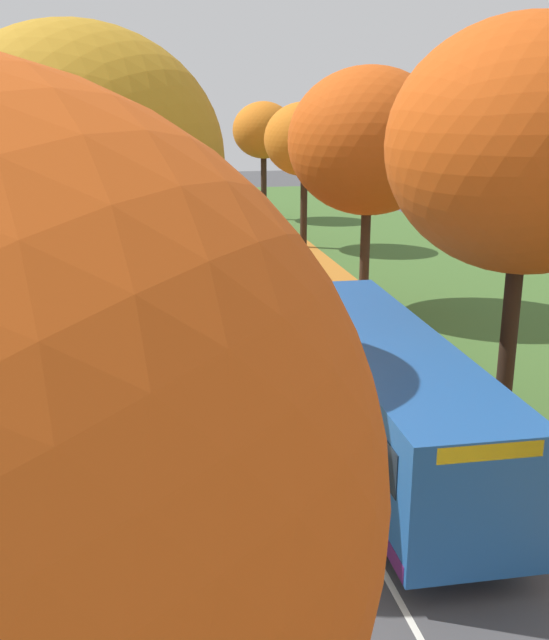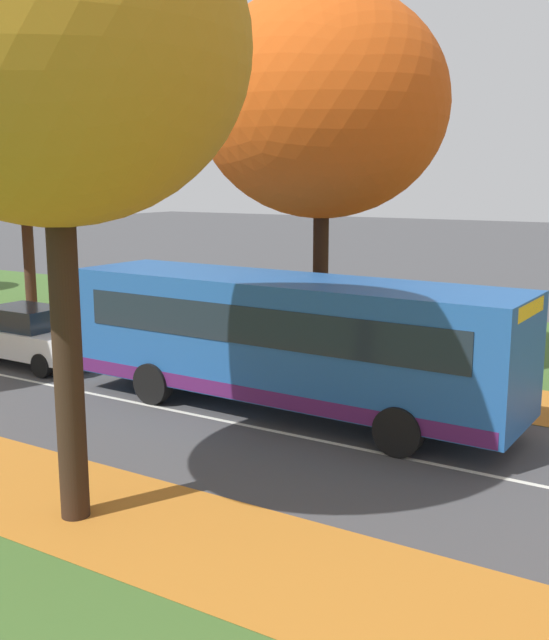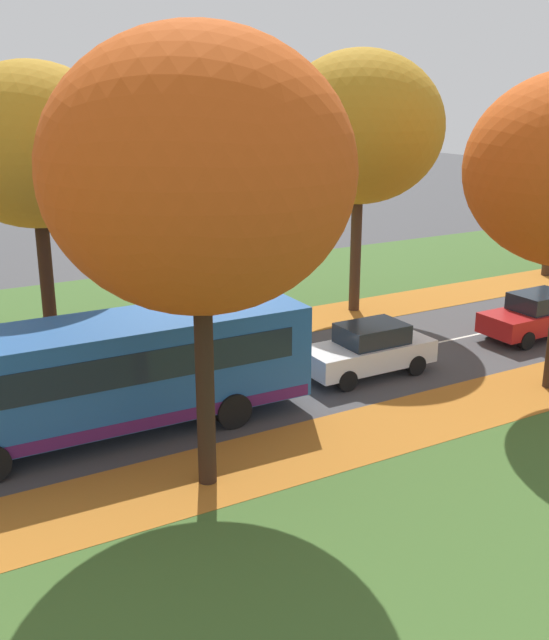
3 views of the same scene
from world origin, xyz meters
TOP-DOWN VIEW (x-y plane):
  - leaf_litter_left at (-4.60, 14.00)m, footprint 2.80×60.00m
  - grass_verge_right at (9.20, 20.00)m, footprint 12.00×90.00m
  - leaf_litter_right at (4.60, 14.00)m, footprint 2.80×60.00m
  - road_centre_line at (0.00, 20.00)m, footprint 0.12×80.00m
  - tree_left_near at (-4.94, 11.93)m, footprint 5.52×5.52m
  - tree_left_mid at (-4.80, 23.90)m, footprint 6.34×6.34m
  - tree_left_far at (-5.01, 35.34)m, footprint 4.11×4.11m
  - tree_left_distant at (-5.46, 47.36)m, footprint 4.88×4.88m
  - tree_right_near at (4.81, 12.95)m, footprint 6.37×6.37m
  - tree_right_mid at (4.76, 24.19)m, footprint 5.99×5.99m
  - tree_right_far at (5.32, 36.82)m, footprint 4.31×4.31m
  - tree_right_distant at (4.95, 47.03)m, footprint 4.08×4.08m
  - bus at (1.30, 11.89)m, footprint 2.82×10.45m
  - car_white_lead at (1.22, 20.12)m, footprint 1.80×4.21m
  - car_red_following at (1.24, 27.54)m, footprint 1.81×4.21m
  - car_grey_third_in_line at (1.42, 33.49)m, footprint 1.84×4.23m
  - car_black_fourth_in_line at (1.41, 40.82)m, footprint 1.84×4.23m

SIDE VIEW (x-z plane):
  - road_centre_line at x=0.00m, z-range 0.00..0.01m
  - grass_verge_right at x=9.20m, z-range 0.00..0.01m
  - leaf_litter_left at x=-4.60m, z-range 0.01..0.01m
  - leaf_litter_right at x=4.60m, z-range 0.01..0.01m
  - car_white_lead at x=1.22m, z-range 0.00..1.62m
  - car_red_following at x=1.24m, z-range 0.00..1.62m
  - car_grey_third_in_line at x=1.42m, z-range 0.00..1.62m
  - car_black_fourth_in_line at x=1.41m, z-range 0.00..1.62m
  - bus at x=1.30m, z-range 0.21..3.19m
  - tree_right_far at x=5.32m, z-range 1.91..9.65m
  - tree_right_distant at x=4.95m, z-range 1.97..9.66m
  - tree_right_mid at x=4.76m, z-range 1.85..10.97m
  - tree_left_far at x=-5.01m, z-range 2.44..11.18m
  - tree_left_near at x=-4.94m, z-range 2.18..11.57m
  - tree_left_distant at x=-5.46m, z-range 2.32..11.45m
  - tree_right_near at x=4.81m, z-range 2.03..11.84m
  - tree_left_mid at x=-4.80m, z-range 2.13..12.13m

